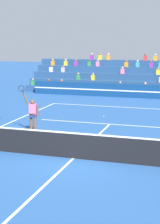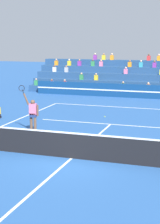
# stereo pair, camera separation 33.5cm
# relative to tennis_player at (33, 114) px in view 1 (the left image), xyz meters

# --- Properties ---
(ground_plane) EXTENTS (120.00, 120.00, 0.00)m
(ground_plane) POSITION_rel_tennis_player_xyz_m (3.19, -3.17, -0.99)
(ground_plane) COLOR #285699
(court_lines) EXTENTS (11.10, 23.90, 0.01)m
(court_lines) POSITION_rel_tennis_player_xyz_m (3.19, -3.17, -0.98)
(court_lines) COLOR white
(court_lines) RESTS_ON ground
(tennis_net) EXTENTS (12.00, 0.10, 1.10)m
(tennis_net) POSITION_rel_tennis_player_xyz_m (3.19, -3.17, -0.44)
(tennis_net) COLOR black
(tennis_net) RESTS_ON ground
(sponsor_banner_wall) EXTENTS (18.00, 0.26, 1.10)m
(sponsor_banner_wall) POSITION_rel_tennis_player_xyz_m (3.19, 13.27, -0.44)
(sponsor_banner_wall) COLOR navy
(sponsor_banner_wall) RESTS_ON ground
(bleacher_stand) EXTENTS (20.70, 4.75, 3.38)m
(bleacher_stand) POSITION_rel_tennis_player_xyz_m (3.19, 17.08, 0.03)
(bleacher_stand) COLOR navy
(bleacher_stand) RESTS_ON ground
(tennis_player) EXTENTS (1.02, 0.32, 2.48)m
(tennis_player) POSITION_rel_tennis_player_xyz_m (0.00, 0.00, 0.00)
(tennis_player) COLOR brown
(tennis_player) RESTS_ON ground
(tennis_ball) EXTENTS (0.07, 0.07, 0.07)m
(tennis_ball) POSITION_rel_tennis_player_xyz_m (2.39, 5.04, -0.95)
(tennis_ball) COLOR #C6DB33
(tennis_ball) RESTS_ON ground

